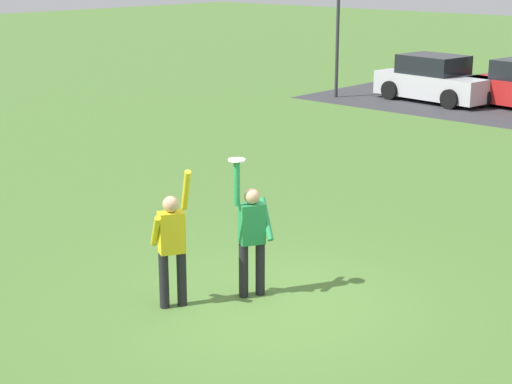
# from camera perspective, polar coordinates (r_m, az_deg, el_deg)

# --- Properties ---
(ground_plane) EXTENTS (120.00, 120.00, 0.00)m
(ground_plane) POSITION_cam_1_polar(r_m,az_deg,el_deg) (12.18, 0.79, -7.61)
(ground_plane) COLOR #4C7533
(person_catcher) EXTENTS (0.51, 0.59, 2.08)m
(person_catcher) POSITION_cam_1_polar(r_m,az_deg,el_deg) (12.08, -0.29, -2.82)
(person_catcher) COLOR black
(person_catcher) RESTS_ON ground_plane
(person_defender) EXTENTS (0.60, 0.66, 2.04)m
(person_defender) POSITION_cam_1_polar(r_m,az_deg,el_deg) (11.76, -5.81, -3.43)
(person_defender) COLOR black
(person_defender) RESTS_ON ground_plane
(frisbee_disc) EXTENTS (0.25, 0.25, 0.02)m
(frisbee_disc) POSITION_cam_1_polar(r_m,az_deg,el_deg) (11.70, -1.34, 2.22)
(frisbee_disc) COLOR white
(frisbee_disc) RESTS_ON person_catcher
(parked_car_silver) EXTENTS (4.27, 2.38, 1.59)m
(parked_car_silver) POSITION_cam_1_polar(r_m,az_deg,el_deg) (29.71, 12.21, 7.52)
(parked_car_silver) COLOR #BCBCC1
(parked_car_silver) RESTS_ON ground_plane
(lamppost_by_lot) EXTENTS (0.28, 0.28, 4.26)m
(lamppost_by_lot) POSITION_cam_1_polar(r_m,az_deg,el_deg) (29.83, 5.65, 11.42)
(lamppost_by_lot) COLOR #2D2D33
(lamppost_by_lot) RESTS_ON ground_plane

